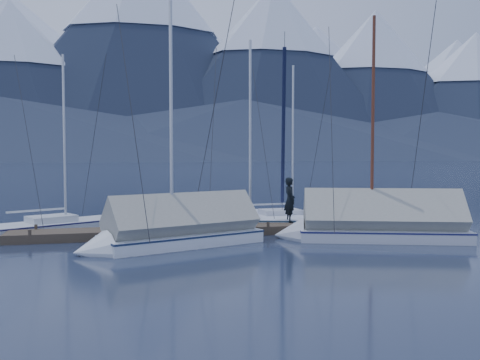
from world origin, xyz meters
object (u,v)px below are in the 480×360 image
at_px(sailboat_open_mid, 261,224).
at_px(sailboat_open_left, 76,225).
at_px(sailboat_open_right, 301,219).
at_px(sailboat_covered_far, 169,234).
at_px(sailboat_covered_near, 367,227).
at_px(person, 290,200).

bearing_deg(sailboat_open_mid, sailboat_open_left, 170.09).
bearing_deg(sailboat_open_right, sailboat_covered_far, -144.08).
xyz_separation_m(sailboat_open_left, sailboat_open_mid, (8.00, -1.40, 0.02)).
distance_m(sailboat_open_left, sailboat_covered_near, 12.37).
bearing_deg(sailboat_open_mid, sailboat_open_right, 25.14).
relative_size(sailboat_open_right, sailboat_covered_near, 0.87).
bearing_deg(sailboat_open_mid, sailboat_covered_far, -139.47).
relative_size(sailboat_open_right, person, 4.23).
height_order(sailboat_open_mid, sailboat_covered_near, sailboat_covered_near).
bearing_deg(sailboat_open_right, sailboat_open_left, 178.15).
relative_size(sailboat_open_left, sailboat_covered_near, 0.88).
xyz_separation_m(sailboat_covered_near, person, (-2.13, 2.90, 0.83)).
bearing_deg(sailboat_covered_near, sailboat_open_left, 153.97).
bearing_deg(sailboat_open_left, person, -15.71).
bearing_deg(person, sailboat_open_left, 72.45).
distance_m(sailboat_covered_near, person, 3.70).
distance_m(sailboat_open_right, sailboat_covered_near, 5.17).
bearing_deg(sailboat_covered_near, person, 126.34).
height_order(sailboat_open_left, sailboat_open_mid, sailboat_open_mid).
xyz_separation_m(sailboat_open_left, sailboat_covered_far, (3.56, -5.20, 0.32)).
xyz_separation_m(sailboat_open_left, sailboat_open_right, (10.28, -0.33, -0.00)).
distance_m(sailboat_open_mid, sailboat_covered_far, 5.86).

